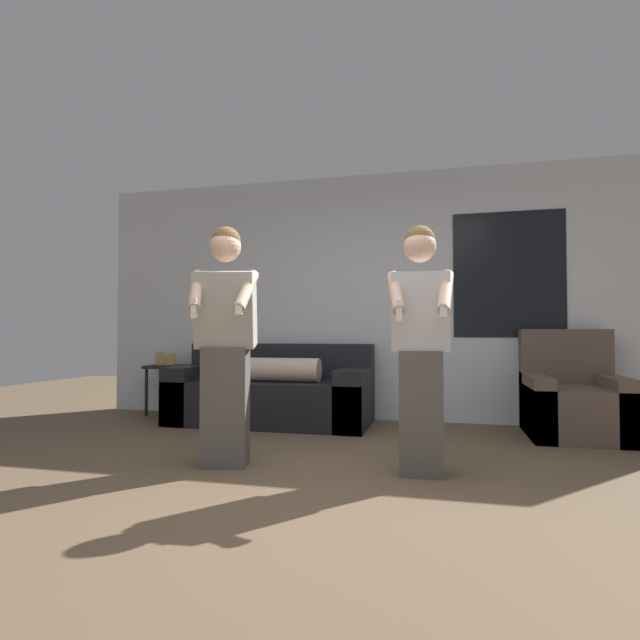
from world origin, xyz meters
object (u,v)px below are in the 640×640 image
object	(u,v)px
person_left	(225,343)
side_table	(169,373)
armchair	(573,402)
person_right	(420,346)
couch	(272,393)

from	to	relation	value
person_left	side_table	bearing A→B (deg)	129.37
armchair	person_right	bearing A→B (deg)	-129.30
side_table	person_left	xyz separation A→B (m)	(1.59, -1.93, 0.39)
couch	person_left	xyz separation A→B (m)	(0.24, -1.70, 0.56)
armchair	couch	bearing A→B (deg)	179.96
armchair	person_left	world-z (taller)	person_left
couch	person_right	distance (m)	2.32
side_table	person_right	bearing A→B (deg)	-31.80
couch	side_table	bearing A→B (deg)	169.99
armchair	side_table	world-z (taller)	armchair
armchair	person_right	world-z (taller)	person_right
person_right	person_left	bearing A→B (deg)	-175.44
side_table	person_left	bearing A→B (deg)	-50.63
couch	person_right	world-z (taller)	person_right
armchair	person_left	distance (m)	3.20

